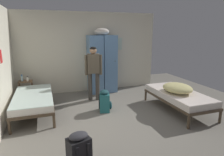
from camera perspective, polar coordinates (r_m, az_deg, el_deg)
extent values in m
plane|color=slate|center=(4.52, 1.09, -12.54)|extent=(8.25, 8.25, 0.00)
cube|color=beige|center=(6.61, -6.69, 7.35)|extent=(4.68, 0.06, 2.58)
cube|color=#B7CCBC|center=(6.80, 0.67, 9.81)|extent=(0.55, 0.01, 0.40)
cube|color=red|center=(4.83, -29.46, 5.43)|extent=(0.01, 0.20, 0.28)
cube|color=#5B84B2|center=(6.39, -4.87, 3.88)|extent=(0.44, 0.52, 1.85)
cylinder|color=black|center=(6.14, -3.16, 4.70)|extent=(0.02, 0.03, 0.02)
cube|color=#5B84B2|center=(6.51, -0.93, 4.11)|extent=(0.44, 0.52, 1.85)
cylinder|color=black|center=(6.28, 0.90, 4.92)|extent=(0.02, 0.03, 0.02)
ellipsoid|color=beige|center=(6.36, -2.99, 13.24)|extent=(0.48, 0.36, 0.22)
cylinder|color=brown|center=(6.20, -25.24, -3.84)|extent=(0.03, 0.03, 0.55)
cylinder|color=brown|center=(6.17, -22.01, -3.62)|extent=(0.03, 0.03, 0.55)
cylinder|color=brown|center=(6.46, -25.00, -3.16)|extent=(0.03, 0.03, 0.55)
cylinder|color=brown|center=(6.42, -21.90, -2.95)|extent=(0.03, 0.03, 0.55)
cube|color=brown|center=(6.33, -23.47, -4.10)|extent=(0.38, 0.30, 0.02)
cube|color=brown|center=(6.24, -23.78, -0.88)|extent=(0.38, 0.30, 0.02)
cylinder|color=#473828|center=(6.29, 16.46, -4.13)|extent=(0.06, 0.06, 0.28)
cylinder|color=#473828|center=(5.86, 9.71, -5.06)|extent=(0.06, 0.06, 0.28)
cylinder|color=#473828|center=(5.01, 28.78, -9.85)|extent=(0.06, 0.06, 0.28)
cylinder|color=#473828|center=(4.45, 21.28, -11.92)|extent=(0.06, 0.06, 0.28)
cube|color=#473828|center=(5.30, 18.57, -5.64)|extent=(0.90, 1.90, 0.06)
cube|color=silver|center=(5.27, 18.65, -4.61)|extent=(0.87, 1.84, 0.14)
cube|color=silver|center=(5.25, 18.71, -3.83)|extent=(0.86, 1.82, 0.01)
cylinder|color=#473828|center=(4.44, -27.52, -12.61)|extent=(0.06, 0.06, 0.28)
cylinder|color=#473828|center=(4.38, -16.39, -11.95)|extent=(0.06, 0.06, 0.28)
cylinder|color=#473828|center=(6.15, -25.15, -5.30)|extent=(0.06, 0.06, 0.28)
cylinder|color=#473828|center=(6.10, -17.29, -4.74)|extent=(0.06, 0.06, 0.28)
cube|color=#473828|center=(5.18, -21.71, -6.34)|extent=(0.90, 1.90, 0.06)
cube|color=silver|center=(5.15, -21.80, -5.29)|extent=(0.87, 1.84, 0.14)
cube|color=silver|center=(5.13, -21.87, -4.49)|extent=(0.86, 1.82, 0.01)
ellipsoid|color=#D1C67F|center=(5.16, 18.40, -2.75)|extent=(0.67, 0.79, 0.22)
cylinder|color=#3D3833|center=(5.77, -4.17, -2.46)|extent=(0.12, 0.12, 0.81)
cylinder|color=#3D3833|center=(5.76, -6.32, -2.54)|extent=(0.12, 0.12, 0.81)
cube|color=brown|center=(5.61, -5.39, 4.18)|extent=(0.36, 0.25, 0.55)
cylinder|color=brown|center=(5.63, -3.28, 3.85)|extent=(0.08, 0.08, 0.57)
cylinder|color=brown|center=(5.61, -7.49, 3.72)|extent=(0.08, 0.08, 0.57)
sphere|color=tan|center=(5.57, -5.48, 7.93)|extent=(0.20, 0.20, 0.20)
ellipsoid|color=black|center=(5.56, -5.49, 8.44)|extent=(0.19, 0.19, 0.11)
cylinder|color=#B2DBEA|center=(6.25, -24.58, -0.08)|extent=(0.06, 0.06, 0.16)
cylinder|color=#2666B2|center=(6.23, -24.66, 0.78)|extent=(0.03, 0.03, 0.03)
cylinder|color=white|center=(6.18, -23.23, -0.29)|extent=(0.06, 0.06, 0.12)
cylinder|color=black|center=(6.16, -23.29, 0.38)|extent=(0.03, 0.03, 0.03)
cube|color=#23666B|center=(5.00, -2.18, -7.03)|extent=(0.31, 0.37, 0.46)
ellipsoid|color=#193D42|center=(5.04, -0.45, -7.87)|extent=(0.14, 0.25, 0.20)
ellipsoid|color=#193D42|center=(4.92, -2.21, -4.08)|extent=(0.28, 0.33, 0.10)
cube|color=black|center=(4.91, -3.73, -7.17)|extent=(0.04, 0.05, 0.32)
cube|color=black|center=(5.08, -3.75, -6.47)|extent=(0.04, 0.05, 0.32)
cube|color=black|center=(3.15, -9.49, -20.46)|extent=(0.38, 0.32, 0.46)
ellipsoid|color=#2D2D33|center=(3.31, -10.66, -20.40)|extent=(0.25, 0.15, 0.20)
ellipsoid|color=#2D2D33|center=(3.01, -9.69, -16.18)|extent=(0.34, 0.29, 0.10)
cube|color=black|center=(3.07, -6.73, -20.85)|extent=(0.05, 0.04, 0.32)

